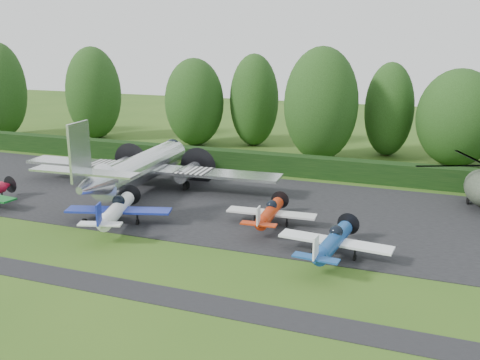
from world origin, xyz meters
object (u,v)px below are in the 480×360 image
at_px(transport_plane, 140,168).
at_px(light_plane_orange, 270,213).
at_px(light_plane_blue, 333,241).
at_px(light_plane_white, 117,210).

distance_m(transport_plane, light_plane_orange, 14.11).
height_order(transport_plane, light_plane_blue, transport_plane).
xyz_separation_m(transport_plane, light_plane_orange, (13.31, -4.54, -1.13)).
bearing_deg(light_plane_blue, light_plane_orange, 136.76).
xyz_separation_m(transport_plane, light_plane_white, (2.95, -8.34, -0.95)).
height_order(light_plane_orange, light_plane_blue, light_plane_blue).
bearing_deg(transport_plane, light_plane_blue, -21.91).
height_order(light_plane_white, light_plane_blue, light_plane_white).
relative_size(light_plane_white, light_plane_orange, 1.17).
xyz_separation_m(transport_plane, light_plane_blue, (18.68, -8.70, -1.04)).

